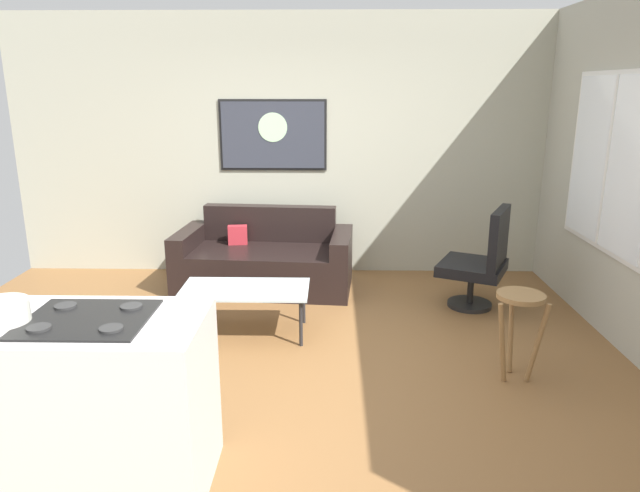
# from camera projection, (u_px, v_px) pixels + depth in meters

# --- Properties ---
(ground) EXTENTS (6.40, 6.40, 0.04)m
(ground) POSITION_uv_depth(u_px,v_px,m) (292.00, 370.00, 4.35)
(ground) COLOR brown
(back_wall) EXTENTS (6.40, 0.05, 2.80)m
(back_wall) POSITION_uv_depth(u_px,v_px,m) (305.00, 147.00, 6.31)
(back_wall) COLOR #A9A894
(back_wall) RESTS_ON ground
(couch) EXTENTS (1.85, 1.02, 0.80)m
(couch) POSITION_uv_depth(u_px,v_px,m) (265.00, 261.00, 6.03)
(couch) COLOR black
(couch) RESTS_ON ground
(coffee_table) EXTENTS (1.07, 0.57, 0.41)m
(coffee_table) POSITION_uv_depth(u_px,v_px,m) (245.00, 292.00, 4.85)
(coffee_table) COLOR silver
(coffee_table) RESTS_ON ground
(armchair) EXTENTS (0.77, 0.78, 0.97)m
(armchair) POSITION_uv_depth(u_px,v_px,m) (482.00, 261.00, 5.40)
(armchair) COLOR black
(armchair) RESTS_ON ground
(bar_stool) EXTENTS (0.38, 0.37, 0.65)m
(bar_stool) POSITION_uv_depth(u_px,v_px,m) (519.00, 313.00, 4.05)
(bar_stool) COLOR olive
(bar_stool) RESTS_ON ground
(kitchen_counter) EXTENTS (1.76, 0.68, 0.96)m
(kitchen_counter) POSITION_uv_depth(u_px,v_px,m) (36.00, 404.00, 2.96)
(kitchen_counter) COLOR silver
(kitchen_counter) RESTS_ON ground
(mixing_bowl) EXTENTS (0.25, 0.25, 0.12)m
(mixing_bowl) POSITION_uv_depth(u_px,v_px,m) (2.00, 313.00, 2.77)
(mixing_bowl) COLOR silver
(mixing_bowl) RESTS_ON kitchen_counter
(wall_painting) EXTENTS (1.16, 0.03, 0.76)m
(wall_painting) POSITION_uv_depth(u_px,v_px,m) (273.00, 135.00, 6.24)
(wall_painting) COLOR black
(window) EXTENTS (0.03, 1.44, 1.47)m
(window) POSITION_uv_depth(u_px,v_px,m) (608.00, 162.00, 4.78)
(window) COLOR silver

